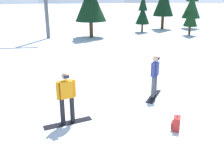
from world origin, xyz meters
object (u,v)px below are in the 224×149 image
at_px(backpack_red, 176,124).
at_px(pine_tree_tall, 191,12).
at_px(pine_tree_short, 143,12).
at_px(pine_tree_leaning, 192,3).
at_px(snowboarder_midground, 155,75).
at_px(snowboarder_foreground, 67,97).

relative_size(backpack_red, pine_tree_tall, 0.11).
bearing_deg(backpack_red, pine_tree_tall, 63.64).
xyz_separation_m(pine_tree_short, pine_tree_leaning, (7.05, 2.52, 0.90)).
height_order(snowboarder_midground, pine_tree_leaning, pine_tree_leaning).
distance_m(pine_tree_tall, pine_tree_leaning, 6.35).
bearing_deg(pine_tree_leaning, backpack_red, -116.25).
bearing_deg(pine_tree_leaning, snowboarder_midground, -118.78).
distance_m(backpack_red, pine_tree_short, 21.69).
bearing_deg(snowboarder_midground, snowboarder_foreground, -153.27).
distance_m(snowboarder_midground, backpack_red, 2.73).
bearing_deg(snowboarder_midground, backpack_red, -92.56).
relative_size(backpack_red, pine_tree_short, 0.11).
xyz_separation_m(snowboarder_midground, pine_tree_tall, (8.78, 15.31, 1.46)).
relative_size(snowboarder_foreground, pine_tree_tall, 0.40).
bearing_deg(snowboarder_foreground, pine_tree_leaning, 56.61).
height_order(pine_tree_short, pine_tree_leaning, pine_tree_leaning).
distance_m(snowboarder_foreground, pine_tree_short, 21.74).
bearing_deg(pine_tree_short, pine_tree_tall, -36.17).
bearing_deg(snowboarder_foreground, pine_tree_short, 68.58).
bearing_deg(backpack_red, pine_tree_short, 77.73).
xyz_separation_m(snowboarder_midground, pine_tree_leaning, (11.52, 20.98, 2.29)).
bearing_deg(pine_tree_tall, snowboarder_midground, -119.82).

